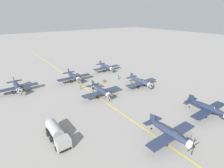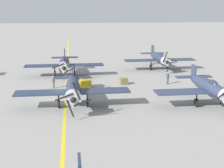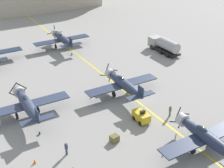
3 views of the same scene
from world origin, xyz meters
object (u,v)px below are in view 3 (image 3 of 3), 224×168
object	(u,v)px
airplane_near_center	(206,137)
supply_crate_by_tanker	(114,139)
airplane_far_center	(62,39)
ground_crew_walking	(170,110)
fuel_tanker	(164,45)
traffic_cone	(35,161)
airplane_mid_left	(27,105)
airplane_mid_center	(123,84)
ground_crew_inspecting	(66,148)
tow_tractor	(141,116)

from	to	relation	value
airplane_near_center	supply_crate_by_tanker	xyz separation A→B (m)	(-8.18, 6.87, -1.58)
airplane_far_center	supply_crate_by_tanker	bearing A→B (deg)	-116.11
ground_crew_walking	fuel_tanker	bearing A→B (deg)	53.26
traffic_cone	ground_crew_walking	bearing A→B (deg)	-0.58
airplane_mid_left	fuel_tanker	size ratio (longest dim) A/B	1.50
airplane_mid_center	ground_crew_inspecting	xyz separation A→B (m)	(-13.06, -8.41, -1.07)
airplane_far_center	tow_tractor	bearing A→B (deg)	-107.13
airplane_near_center	tow_tractor	size ratio (longest dim) A/B	4.62
traffic_cone	airplane_mid_left	bearing A→B (deg)	76.80
fuel_tanker	tow_tractor	distance (m)	26.11
airplane_mid_center	traffic_cone	distance (m)	18.62
fuel_tanker	ground_crew_walking	size ratio (longest dim) A/B	4.74
airplane_mid_center	airplane_far_center	bearing A→B (deg)	98.66
ground_crew_inspecting	supply_crate_by_tanker	xyz separation A→B (m)	(6.03, -0.71, -0.51)
airplane_mid_left	ground_crew_inspecting	world-z (taller)	airplane_mid_left
ground_crew_inspecting	supply_crate_by_tanker	size ratio (longest dim) A/B	1.67
airplane_near_center	ground_crew_inspecting	xyz separation A→B (m)	(-14.21, 7.58, -1.07)
ground_crew_walking	ground_crew_inspecting	xyz separation A→B (m)	(-15.54, -0.24, 0.02)
ground_crew_inspecting	airplane_far_center	bearing A→B (deg)	68.24
airplane_mid_left	supply_crate_by_tanker	size ratio (longest dim) A/B	11.67
airplane_far_center	airplane_mid_left	size ratio (longest dim) A/B	1.00
airplane_mid_center	supply_crate_by_tanker	xyz separation A→B (m)	(-7.03, -9.12, -1.58)
airplane_far_center	airplane_mid_left	xyz separation A→B (m)	(-14.33, -22.34, 0.00)
ground_crew_walking	traffic_cone	distance (m)	19.23
airplane_mid_left	traffic_cone	distance (m)	9.89
ground_crew_walking	traffic_cone	size ratio (longest dim) A/B	3.07
airplane_mid_left	tow_tractor	xyz separation A→B (m)	(12.84, -8.68, -1.22)
airplane_mid_center	traffic_cone	world-z (taller)	airplane_mid_center
airplane_near_center	tow_tractor	bearing A→B (deg)	98.75
ground_crew_inspecting	supply_crate_by_tanker	world-z (taller)	ground_crew_inspecting
fuel_tanker	traffic_cone	xyz separation A→B (m)	(-33.65, -19.13, -1.24)
tow_tractor	ground_crew_walking	bearing A→B (deg)	-13.44
airplane_near_center	ground_crew_walking	distance (m)	8.01
fuel_tanker	traffic_cone	bearing A→B (deg)	-150.38
tow_tractor	supply_crate_by_tanker	distance (m)	5.71
airplane_near_center	supply_crate_by_tanker	distance (m)	10.80
supply_crate_by_tanker	traffic_cone	world-z (taller)	supply_crate_by_tanker
airplane_mid_left	ground_crew_walking	size ratio (longest dim) A/B	7.11
tow_tractor	traffic_cone	distance (m)	15.10
airplane_far_center	ground_crew_walking	size ratio (longest dim) A/B	7.11
airplane_mid_center	fuel_tanker	size ratio (longest dim) A/B	1.50
fuel_tanker	traffic_cone	distance (m)	38.72
airplane_near_center	ground_crew_walking	size ratio (longest dim) A/B	7.11
airplane_mid_left	supply_crate_by_tanker	xyz separation A→B (m)	(7.48, -10.63, -1.58)
airplane_mid_center	tow_tractor	bearing A→B (deg)	-94.88
airplane_mid_center	fuel_tanker	bearing A→B (deg)	41.63
airplane_near_center	supply_crate_by_tanker	size ratio (longest dim) A/B	11.67
traffic_cone	airplane_mid_center	bearing A→B (deg)	25.48
airplane_far_center	airplane_mid_left	distance (m)	26.54
airplane_mid_center	airplane_near_center	xyz separation A→B (m)	(1.15, -15.99, 0.00)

